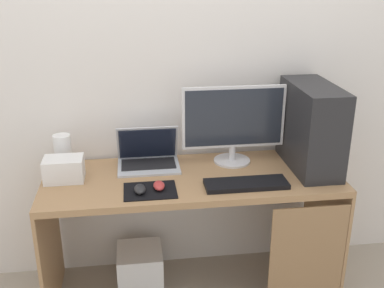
% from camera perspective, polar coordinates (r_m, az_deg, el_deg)
% --- Properties ---
extents(wall_back, '(4.00, 0.05, 2.60)m').
position_cam_1_polar(wall_back, '(2.61, -0.95, 10.50)').
color(wall_back, silver).
rests_on(wall_back, ground_plane).
extents(desk, '(1.56, 0.59, 0.74)m').
position_cam_1_polar(desk, '(2.52, 0.50, -6.91)').
color(desk, '#A37A51').
rests_on(desk, ground_plane).
extents(pc_tower, '(0.22, 0.49, 0.46)m').
position_cam_1_polar(pc_tower, '(2.57, 14.40, 2.02)').
color(pc_tower, '#232326').
rests_on(pc_tower, desk).
extents(monitor, '(0.57, 0.21, 0.44)m').
position_cam_1_polar(monitor, '(2.56, 5.11, 2.56)').
color(monitor, silver).
rests_on(monitor, desk).
extents(laptop, '(0.34, 0.24, 0.23)m').
position_cam_1_polar(laptop, '(2.58, -5.38, -1.71)').
color(laptop, '#B7BCC6').
rests_on(laptop, desk).
extents(speaker, '(0.09, 0.09, 0.19)m').
position_cam_1_polar(speaker, '(2.62, -15.51, -0.91)').
color(speaker, white).
rests_on(speaker, desk).
extents(projector, '(0.20, 0.14, 0.12)m').
position_cam_1_polar(projector, '(2.48, -15.41, -3.00)').
color(projector, white).
rests_on(projector, desk).
extents(keyboard, '(0.42, 0.14, 0.02)m').
position_cam_1_polar(keyboard, '(2.37, 6.65, -4.88)').
color(keyboard, black).
rests_on(keyboard, desk).
extents(mousepad, '(0.26, 0.20, 0.00)m').
position_cam_1_polar(mousepad, '(2.32, -5.15, -5.70)').
color(mousepad, black).
rests_on(mousepad, desk).
extents(mouse_left, '(0.06, 0.10, 0.03)m').
position_cam_1_polar(mouse_left, '(2.32, -4.06, -5.10)').
color(mouse_left, '#B23333').
rests_on(mouse_left, mousepad).
extents(mouse_right, '(0.06, 0.10, 0.03)m').
position_cam_1_polar(mouse_right, '(2.29, -6.40, -5.50)').
color(mouse_right, '#232326').
rests_on(mouse_right, mousepad).
extents(subwoofer, '(0.26, 0.26, 0.26)m').
position_cam_1_polar(subwoofer, '(2.82, -6.36, -14.96)').
color(subwoofer, white).
rests_on(subwoofer, ground_plane).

